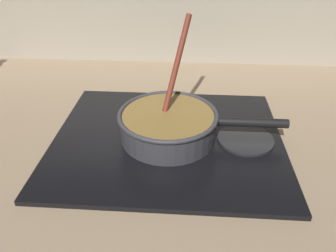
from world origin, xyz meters
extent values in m
cube|color=#9E8466|center=(0.00, 0.00, -0.02)|extent=(2.40, 1.60, 0.04)
cube|color=black|center=(0.12, 0.25, 0.01)|extent=(0.56, 0.48, 0.01)
torus|color=#592D0C|center=(0.12, 0.25, 0.02)|extent=(0.20, 0.20, 0.01)
cylinder|color=#262628|center=(0.31, 0.25, 0.01)|extent=(0.14, 0.14, 0.01)
cylinder|color=#38383D|center=(0.12, 0.25, 0.04)|extent=(0.23, 0.23, 0.06)
cylinder|color=olive|center=(0.12, 0.25, 0.05)|extent=(0.22, 0.22, 0.06)
torus|color=#38383D|center=(0.12, 0.25, 0.08)|extent=(0.24, 0.24, 0.01)
cylinder|color=black|center=(0.32, 0.25, 0.06)|extent=(0.17, 0.02, 0.02)
cylinder|color=#E5CC7A|center=(0.16, 0.29, 0.07)|extent=(0.04, 0.04, 0.01)
cylinder|color=#E5CC7A|center=(0.18, 0.22, 0.07)|extent=(0.03, 0.03, 0.01)
cylinder|color=beige|center=(0.12, 0.27, 0.07)|extent=(0.03, 0.03, 0.01)
cylinder|color=#E5CC7A|center=(0.06, 0.27, 0.07)|extent=(0.04, 0.04, 0.01)
cylinder|color=maroon|center=(0.14, 0.32, 0.17)|extent=(0.07, 0.14, 0.22)
cube|color=brown|center=(0.11, 0.26, 0.06)|extent=(0.04, 0.05, 0.01)
camera|label=1|loc=(0.17, -0.43, 0.47)|focal=35.37mm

